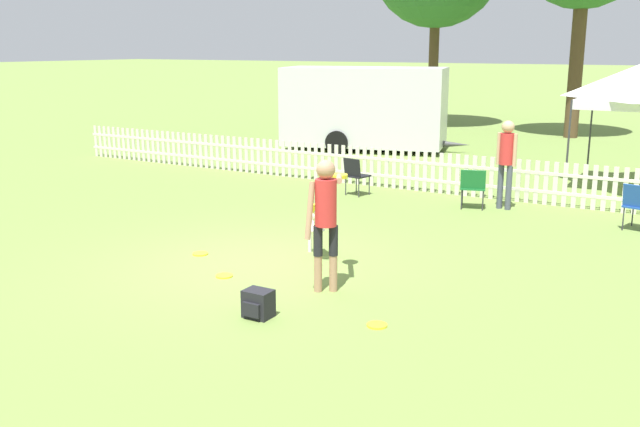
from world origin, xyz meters
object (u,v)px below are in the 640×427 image
spectator_standing (506,155)px  leaping_dog (317,222)px  handler_person (326,209)px  backpack_on_grass (258,304)px  frisbee_near_handler (377,325)px  folding_chair_center (355,173)px  folding_chair_blue_left (473,185)px  equipment_trailer (365,107)px  frisbee_midfield (200,254)px  frisbee_near_dog (224,276)px  folding_chair_green_right (640,203)px

spectator_standing → leaping_dog: bearing=82.9°
handler_person → backpack_on_grass: handler_person is taller
frisbee_near_handler → folding_chair_center: (-3.63, 6.36, 0.48)m
backpack_on_grass → folding_chair_center: 7.20m
folding_chair_blue_left → equipment_trailer: size_ratio=0.14×
handler_person → equipment_trailer: equipment_trailer is taller
frisbee_midfield → folding_chair_center: size_ratio=0.29×
frisbee_near_handler → frisbee_near_dog: same height
frisbee_near_handler → folding_chair_center: folding_chair_center is taller
frisbee_midfield → spectator_standing: bearing=60.5°
handler_person → folding_chair_blue_left: (0.08, 5.63, -0.62)m
leaping_dog → spectator_standing: (1.49, 4.71, 0.50)m
spectator_standing → equipment_trailer: 8.58m
handler_person → spectator_standing: (0.62, 5.93, -0.03)m
equipment_trailer → frisbee_near_dog: bearing=-86.9°
leaping_dog → backpack_on_grass: (0.65, -2.46, -0.40)m
frisbee_midfield → folding_chair_center: folding_chair_center is taller
frisbee_near_dog → folding_chair_center: folding_chair_center is taller
frisbee_near_dog → folding_chair_green_right: 7.32m
frisbee_near_handler → frisbee_midfield: same height
frisbee_near_dog → folding_chair_center: bearing=99.7°
leaping_dog → spectator_standing: 4.96m
frisbee_near_dog → frisbee_midfield: size_ratio=1.00×
folding_chair_green_right → equipment_trailer: equipment_trailer is taller
frisbee_near_dog → spectator_standing: (2.13, 6.16, 1.05)m
leaping_dog → backpack_on_grass: bearing=69.8°
equipment_trailer → folding_chair_green_right: bearing=-52.2°
handler_person → frisbee_near_handler: handler_person is taller
handler_person → equipment_trailer: size_ratio=0.30×
handler_person → spectator_standing: bearing=49.0°
frisbee_near_handler → folding_chair_blue_left: folding_chair_blue_left is taller
handler_person → folding_chair_center: bearing=79.1°
handler_person → frisbee_near_handler: (1.12, -0.77, -1.08)m
backpack_on_grass → folding_chair_blue_left: size_ratio=0.42×
backpack_on_grass → folding_chair_blue_left: 6.87m
folding_chair_blue_left → spectator_standing: (0.54, 0.30, 0.59)m
leaping_dog → folding_chair_green_right: leaping_dog is taller
leaping_dog → folding_chair_blue_left: (0.95, 4.40, -0.09)m
handler_person → equipment_trailer: (-5.52, 11.93, 0.22)m
handler_person → folding_chair_blue_left: handler_person is taller
leaping_dog → spectator_standing: bearing=-142.6°
leaping_dog → folding_chair_green_right: 5.79m
handler_person → frisbee_near_dog: 1.87m
frisbee_near_handler → backpack_on_grass: 1.43m
frisbee_midfield → handler_person: bearing=-10.0°
frisbee_near_dog → folding_chair_blue_left: folding_chair_blue_left is taller
folding_chair_blue_left → folding_chair_center: 2.59m
frisbee_near_dog → frisbee_midfield: bearing=145.8°
folding_chair_center → folding_chair_green_right: 5.64m
leaping_dog → folding_chair_green_right: size_ratio=1.14×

